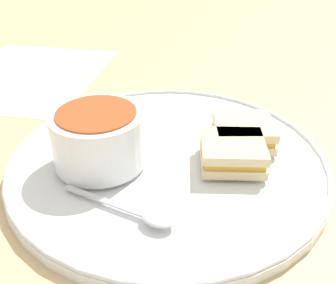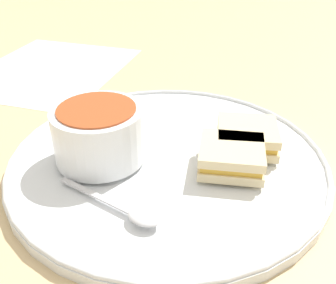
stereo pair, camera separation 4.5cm
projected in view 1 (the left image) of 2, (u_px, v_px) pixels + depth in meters
The scene contains 7 objects.
ground_plane at pixel (168, 166), 0.47m from camera, with size 2.40×2.40×0.00m, color #D1B27F.
plate at pixel (168, 160), 0.47m from camera, with size 0.37×0.37×0.02m.
soup_bowl at pixel (99, 136), 0.44m from camera, with size 0.10×0.10×0.06m.
spoon at pixel (148, 215), 0.37m from camera, with size 0.11×0.09×0.01m.
sandwich_half_near at pixel (233, 152), 0.44m from camera, with size 0.08×0.08×0.03m.
sandwich_half_far at pixel (243, 132), 0.48m from camera, with size 0.08×0.08×0.03m.
menu_sheet at pixel (27, 75), 0.71m from camera, with size 0.35×0.37×0.00m.
Camera 1 is at (0.07, 0.38, 0.27)m, focal length 42.00 mm.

